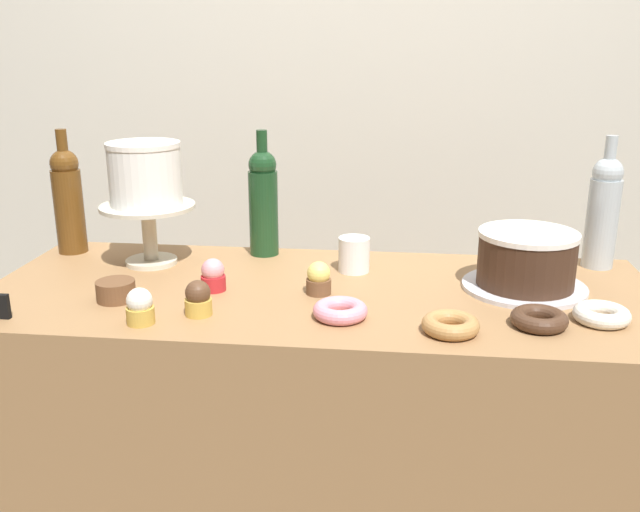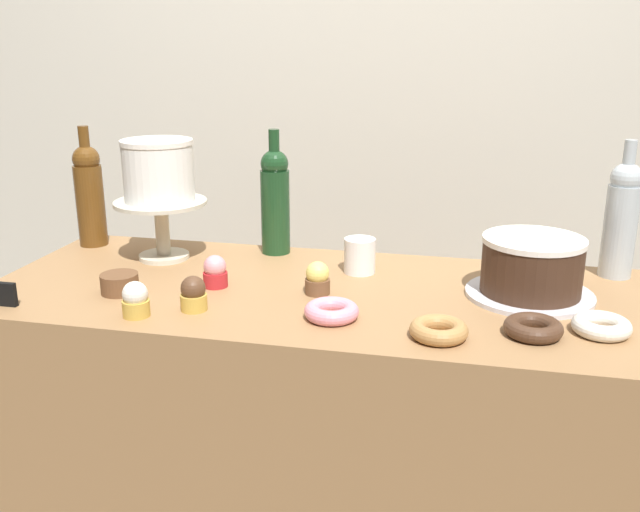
% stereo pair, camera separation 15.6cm
% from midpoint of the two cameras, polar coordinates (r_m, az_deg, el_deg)
% --- Properties ---
extents(back_wall, '(6.00, 0.05, 2.60)m').
position_cam_midpoint_polar(back_wall, '(2.37, 6.75, 13.07)').
color(back_wall, beige).
rests_on(back_wall, ground_plane).
extents(display_counter, '(1.52, 0.63, 0.93)m').
position_cam_midpoint_polar(display_counter, '(1.79, 2.59, -16.86)').
color(display_counter, '#997047').
rests_on(display_counter, ground_plane).
extents(cake_stand_pedestal, '(0.23, 0.23, 0.15)m').
position_cam_midpoint_polar(cake_stand_pedestal, '(1.80, -10.44, 2.93)').
color(cake_stand_pedestal, beige).
rests_on(cake_stand_pedestal, display_counter).
extents(white_layer_cake, '(0.18, 0.18, 0.15)m').
position_cam_midpoint_polar(white_layer_cake, '(1.78, -10.66, 6.86)').
color(white_layer_cake, white).
rests_on(white_layer_cake, cake_stand_pedestal).
extents(silver_serving_platter, '(0.28, 0.28, 0.01)m').
position_cam_midpoint_polar(silver_serving_platter, '(1.63, 19.39, -3.01)').
color(silver_serving_platter, silver).
rests_on(silver_serving_platter, display_counter).
extents(chocolate_round_cake, '(0.22, 0.22, 0.12)m').
position_cam_midpoint_polar(chocolate_round_cake, '(1.61, 19.63, -0.75)').
color(chocolate_round_cake, '#3D2619').
rests_on(chocolate_round_cake, silver_serving_platter).
extents(wine_bottle_clear, '(0.08, 0.08, 0.33)m').
position_cam_midpoint_polar(wine_bottle_clear, '(1.81, 25.72, 2.83)').
color(wine_bottle_clear, '#B2BCC1').
rests_on(wine_bottle_clear, display_counter).
extents(wine_bottle_amber, '(0.08, 0.08, 0.33)m').
position_cam_midpoint_polar(wine_bottle_amber, '(1.97, -16.21, 4.92)').
color(wine_bottle_amber, '#5B3814').
rests_on(wine_bottle_amber, display_counter).
extents(wine_bottle_green, '(0.08, 0.08, 0.33)m').
position_cam_midpoint_polar(wine_bottle_green, '(1.82, -1.25, 4.63)').
color(wine_bottle_green, '#193D1E').
rests_on(wine_bottle_green, display_counter).
extents(cupcake_strawberry, '(0.06, 0.06, 0.07)m').
position_cam_midpoint_polar(cupcake_strawberry, '(1.60, -5.83, -1.35)').
color(cupcake_strawberry, red).
rests_on(cupcake_strawberry, display_counter).
extents(cupcake_lemon, '(0.06, 0.06, 0.07)m').
position_cam_midpoint_polar(cupcake_lemon, '(1.55, 2.65, -1.92)').
color(cupcake_lemon, brown).
rests_on(cupcake_lemon, display_counter).
extents(cupcake_vanilla, '(0.06, 0.06, 0.07)m').
position_cam_midpoint_polar(cupcake_vanilla, '(1.45, -11.91, -3.60)').
color(cupcake_vanilla, gold).
rests_on(cupcake_vanilla, display_counter).
extents(cupcake_chocolate, '(0.06, 0.06, 0.07)m').
position_cam_midpoint_polar(cupcake_chocolate, '(1.46, -7.33, -3.17)').
color(cupcake_chocolate, gold).
rests_on(cupcake_chocolate, display_counter).
extents(donut_maple, '(0.11, 0.11, 0.03)m').
position_cam_midpoint_polar(donut_maple, '(1.36, 12.96, -5.99)').
color(donut_maple, '#B27F47').
rests_on(donut_maple, display_counter).
extents(donut_sugar, '(0.11, 0.11, 0.03)m').
position_cam_midpoint_polar(donut_sugar, '(1.48, 24.87, -5.27)').
color(donut_sugar, silver).
rests_on(donut_sugar, display_counter).
extents(donut_pink, '(0.11, 0.11, 0.03)m').
position_cam_midpoint_polar(donut_pink, '(1.42, 4.10, -4.58)').
color(donut_pink, pink).
rests_on(donut_pink, display_counter).
extents(donut_chocolate, '(0.11, 0.11, 0.03)m').
position_cam_midpoint_polar(donut_chocolate, '(1.42, 20.09, -5.60)').
color(donut_chocolate, '#472D1E').
rests_on(donut_chocolate, display_counter).
extents(cookie_stack, '(0.08, 0.08, 0.04)m').
position_cam_midpoint_polar(cookie_stack, '(1.60, -13.41, -2.24)').
color(cookie_stack, brown).
rests_on(cookie_stack, display_counter).
extents(price_sign_chalkboard, '(0.07, 0.01, 0.05)m').
position_cam_midpoint_polar(price_sign_chalkboard, '(1.60, -22.14, -2.94)').
color(price_sign_chalkboard, black).
rests_on(price_sign_chalkboard, display_counter).
extents(coffee_cup_ceramic, '(0.08, 0.08, 0.08)m').
position_cam_midpoint_polar(coffee_cup_ceramic, '(1.69, 5.90, -0.01)').
color(coffee_cup_ceramic, white).
rests_on(coffee_cup_ceramic, display_counter).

